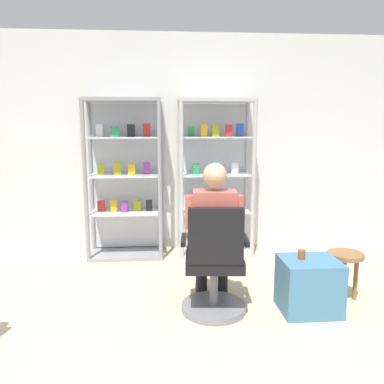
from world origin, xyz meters
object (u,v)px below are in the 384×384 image
display_cabinet_right (215,177)px  office_chair (214,270)px  tea_glass (302,254)px  wooden_stool (345,263)px  seated_shopkeeper (214,228)px  storage_crate (309,285)px  display_cabinet_left (125,178)px

display_cabinet_right → office_chair: bearing=-97.7°
office_chair → tea_glass: size_ratio=11.62×
wooden_stool → tea_glass: bearing=-161.3°
seated_shopkeeper → storage_crate: 0.96m
office_chair → seated_shopkeeper: seated_shopkeeper is taller
storage_crate → wooden_stool: size_ratio=1.08×
display_cabinet_right → seated_shopkeeper: size_ratio=1.47×
office_chair → display_cabinet_left: bearing=117.9°
display_cabinet_left → seated_shopkeeper: bearing=-59.2°
display_cabinet_right → wooden_stool: 1.88m
seated_shopkeeper → storage_crate: size_ratio=2.65×
office_chair → storage_crate: (0.82, -0.01, -0.16)m
display_cabinet_left → seated_shopkeeper: display_cabinet_left is taller
storage_crate → tea_glass: size_ratio=5.89×
display_cabinet_right → tea_glass: (0.53, -1.63, -0.46)m
display_cabinet_left → storage_crate: (1.70, -1.66, -0.73)m
seated_shopkeeper → storage_crate: (0.81, -0.17, -0.48)m
display_cabinet_left → wooden_stool: (2.10, -1.47, -0.61)m
display_cabinet_right → wooden_stool: size_ratio=4.22×
storage_crate → wooden_stool: (0.41, 0.19, 0.13)m
tea_glass → wooden_stool: bearing=18.7°
seated_shopkeeper → tea_glass: size_ratio=15.61×
display_cabinet_right → seated_shopkeeper: 1.53m
seated_shopkeeper → tea_glass: 0.78m
seated_shopkeeper → office_chair: bearing=-94.8°
seated_shopkeeper → display_cabinet_left: bearing=120.8°
display_cabinet_right → storage_crate: (0.60, -1.66, -0.73)m
display_cabinet_left → wooden_stool: 2.64m
display_cabinet_left → office_chair: (0.88, -1.65, -0.57)m
display_cabinet_right → wooden_stool: display_cabinet_right is taller
display_cabinet_left → tea_glass: (1.63, -1.63, -0.46)m
storage_crate → display_cabinet_right: bearing=109.8°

